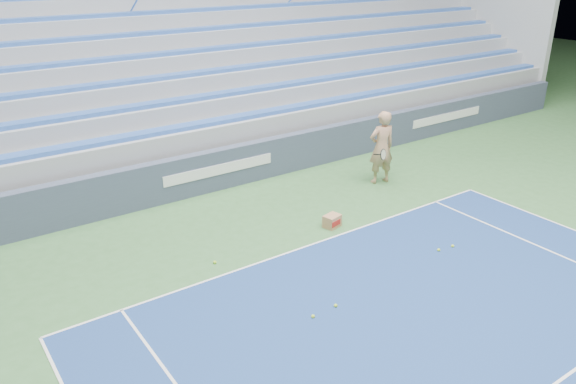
% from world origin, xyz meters
% --- Properties ---
extents(sponsor_barrier, '(30.00, 0.32, 1.10)m').
position_xyz_m(sponsor_barrier, '(0.00, 15.88, 0.55)').
color(sponsor_barrier, '#3B445A').
rests_on(sponsor_barrier, ground).
extents(bleachers, '(31.00, 9.15, 7.30)m').
position_xyz_m(bleachers, '(0.00, 21.60, 2.36)').
color(bleachers, '#94979C').
rests_on(bleachers, ground).
extents(tennis_player, '(1.02, 0.94, 2.02)m').
position_xyz_m(tennis_player, '(3.89, 13.72, 1.01)').
color(tennis_player, tan).
rests_on(tennis_player, ground).
extents(ball_box, '(0.44, 0.38, 0.29)m').
position_xyz_m(ball_box, '(1.06, 12.33, 0.15)').
color(ball_box, '#A67650').
rests_on(ball_box, ground).
extents(tennis_ball_0, '(0.07, 0.07, 0.07)m').
position_xyz_m(tennis_ball_0, '(-0.93, 9.78, 0.03)').
color(tennis_ball_0, '#B6DF2D').
rests_on(tennis_ball_0, ground).
extents(tennis_ball_1, '(0.07, 0.07, 0.07)m').
position_xyz_m(tennis_ball_1, '(-1.97, 12.39, 0.03)').
color(tennis_ball_1, '#B6DF2D').
rests_on(tennis_ball_1, ground).
extents(tennis_ball_2, '(0.07, 0.07, 0.07)m').
position_xyz_m(tennis_ball_2, '(1.01, 12.33, 0.03)').
color(tennis_ball_2, '#B6DF2D').
rests_on(tennis_ball_2, ground).
extents(tennis_ball_3, '(0.07, 0.07, 0.07)m').
position_xyz_m(tennis_ball_3, '(-1.46, 9.75, 0.03)').
color(tennis_ball_3, '#B6DF2D').
rests_on(tennis_ball_3, ground).
extents(tennis_ball_4, '(0.07, 0.07, 0.07)m').
position_xyz_m(tennis_ball_4, '(2.18, 10.10, 0.03)').
color(tennis_ball_4, '#B6DF2D').
rests_on(tennis_ball_4, ground).
extents(tennis_ball_5, '(0.07, 0.07, 0.07)m').
position_xyz_m(tennis_ball_5, '(2.56, 10.05, 0.03)').
color(tennis_ball_5, '#B6DF2D').
rests_on(tennis_ball_5, ground).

